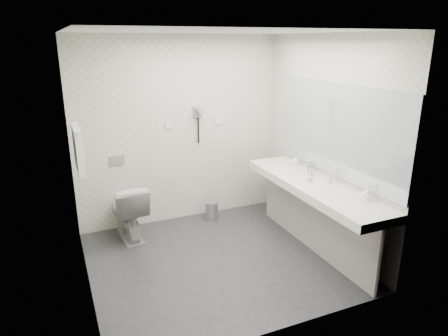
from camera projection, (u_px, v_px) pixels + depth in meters
name	position (u px, v px, depth m)	size (l,w,h in m)	color
floor	(217.00, 260.00, 4.66)	(2.80, 2.80, 0.00)	#26272B
ceiling	(216.00, 31.00, 3.90)	(2.80, 2.80, 0.00)	silver
wall_back	(180.00, 131.00, 5.41)	(2.80, 2.80, 0.00)	beige
wall_front	(280.00, 198.00, 3.14)	(2.80, 2.80, 0.00)	beige
wall_left	(77.00, 172.00, 3.74)	(2.60, 2.60, 0.00)	beige
wall_right	(325.00, 143.00, 4.81)	(2.60, 2.60, 0.00)	beige
vanity_counter	(313.00, 187.00, 4.66)	(0.55, 2.20, 0.10)	silver
vanity_panel	(313.00, 220.00, 4.80)	(0.03, 2.15, 0.75)	#999390
vanity_post_near	(379.00, 261.00, 3.91)	(0.06, 0.06, 0.75)	silver
vanity_post_far	(271.00, 191.00, 5.72)	(0.06, 0.06, 0.75)	silver
mirror	(336.00, 130.00, 4.57)	(0.02, 2.20, 1.05)	#B2BCC6
basin_near	(352.00, 204.00, 4.09)	(0.40, 0.31, 0.05)	silver
basin_far	(284.00, 168.00, 5.22)	(0.40, 0.31, 0.05)	silver
faucet_near	(368.00, 193.00, 4.13)	(0.04, 0.04, 0.15)	silver
faucet_far	(297.00, 160.00, 5.27)	(0.04, 0.04, 0.15)	silver
soap_bottle_a	(310.00, 174.00, 4.78)	(0.05, 0.05, 0.12)	beige
soap_bottle_b	(309.00, 177.00, 4.70)	(0.07, 0.07, 0.09)	beige
soap_bottle_c	(330.00, 177.00, 4.63)	(0.05, 0.05, 0.14)	beige
glass_left	(311.00, 171.00, 4.91)	(0.06, 0.06, 0.11)	silver
glass_right	(310.00, 167.00, 5.06)	(0.06, 0.06, 0.11)	silver
toilet	(128.00, 211.00, 5.10)	(0.41, 0.72, 0.73)	silver
flush_plate	(117.00, 160.00, 5.17)	(0.18, 0.02, 0.12)	#B2B5BA
pedal_bin	(211.00, 211.00, 5.66)	(0.18, 0.18, 0.25)	#B2B5BA
bin_lid	(211.00, 202.00, 5.62)	(0.18, 0.18, 0.01)	#B2B5BA
towel_rail	(75.00, 129.00, 4.15)	(0.02, 0.02, 0.62)	silver
towel_near	(79.00, 152.00, 4.10)	(0.07, 0.24, 0.48)	white
towel_far	(77.00, 146.00, 4.35)	(0.07, 0.24, 0.48)	white
dryer_cradle	(198.00, 112.00, 5.41)	(0.10, 0.04, 0.14)	gray
dryer_barrel	(199.00, 110.00, 5.33)	(0.08, 0.08, 0.14)	gray
dryer_cord	(198.00, 130.00, 5.47)	(0.02, 0.02, 0.35)	black
switch_plate_a	(169.00, 125.00, 5.31)	(0.09, 0.02, 0.09)	silver
switch_plate_b	(218.00, 121.00, 5.58)	(0.09, 0.02, 0.09)	silver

